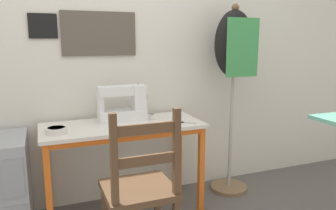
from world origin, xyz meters
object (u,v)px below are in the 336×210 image
scissors (185,123)px  thread_spool_near_machine (152,117)px  sewing_machine (124,104)px  wooden_chair (140,191)px  fabric_bowl (56,130)px  dress_form (234,55)px

scissors → thread_spool_near_machine: 0.27m
sewing_machine → thread_spool_near_machine: bearing=-14.5°
scissors → thread_spool_near_machine: thread_spool_near_machine is taller
wooden_chair → scissors: bearing=43.0°
fabric_bowl → thread_spool_near_machine: (0.70, 0.14, -0.00)m
scissors → wooden_chair: wooden_chair is taller
sewing_machine → fabric_bowl: sewing_machine is taller
sewing_machine → thread_spool_near_machine: 0.23m
wooden_chair → dress_form: size_ratio=0.60×
scissors → dress_form: 0.74m
sewing_machine → wooden_chair: size_ratio=0.39×
wooden_chair → dress_form: bearing=33.1°
sewing_machine → scissors: size_ratio=3.33×
fabric_bowl → wooden_chair: wooden_chair is taller
sewing_machine → wooden_chair: sewing_machine is taller
thread_spool_near_machine → dress_form: size_ratio=0.03×
wooden_chair → dress_form: dress_form is taller
sewing_machine → dress_form: (0.92, -0.04, 0.35)m
scissors → sewing_machine: bearing=148.4°
sewing_machine → fabric_bowl: 0.55m
thread_spool_near_machine → dress_form: bearing=1.2°
sewing_machine → scissors: (0.39, -0.24, -0.12)m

